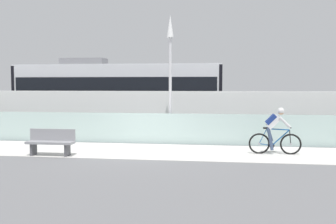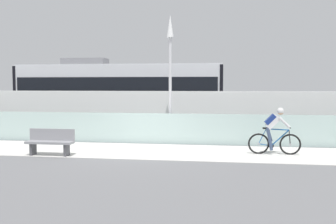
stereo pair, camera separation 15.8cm
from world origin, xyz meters
TOP-DOWN VIEW (x-y plane):
  - ground_plane at (0.00, 0.00)m, footprint 200.00×200.00m
  - bike_path_deck at (0.00, 0.00)m, footprint 32.00×3.20m
  - glass_parapet at (0.00, 1.85)m, footprint 32.00×0.05m
  - concrete_barrier_wall at (0.00, 3.65)m, footprint 32.00×0.36m
  - tram_rail_near at (0.00, 6.13)m, footprint 32.00×0.08m
  - tram_rail_far at (0.00, 7.57)m, footprint 32.00×0.08m
  - tram at (-2.46, 6.85)m, footprint 11.06×2.54m
  - cyclist_on_bike at (4.87, -0.00)m, footprint 1.77×0.58m
  - lamp_post_antenna at (0.97, 2.15)m, footprint 0.28×0.28m
  - bench at (-2.61, -1.29)m, footprint 1.60×0.45m

SIDE VIEW (x-z plane):
  - ground_plane at x=0.00m, z-range 0.00..0.00m
  - tram_rail_near at x=0.00m, z-range 0.00..0.01m
  - tram_rail_far at x=0.00m, z-range 0.00..0.01m
  - bike_path_deck at x=0.00m, z-range 0.00..0.01m
  - bench at x=-2.61m, z-range 0.03..0.92m
  - glass_parapet at x=0.00m, z-range 0.00..1.23m
  - cyclist_on_bike at x=4.87m, z-range -0.01..1.60m
  - concrete_barrier_wall at x=0.00m, z-range 0.00..2.10m
  - tram at x=-2.46m, z-range -0.01..3.80m
  - lamp_post_antenna at x=0.97m, z-range 0.69..5.89m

